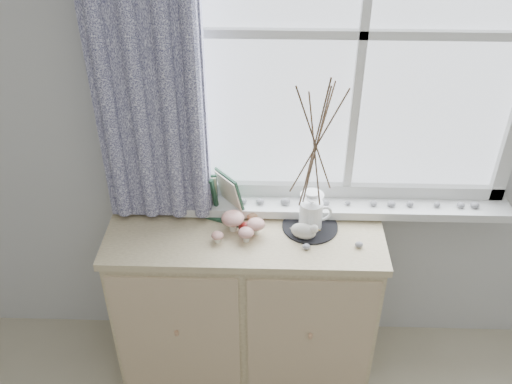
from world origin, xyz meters
TOP-DOWN VIEW (x-y plane):
  - sideboard at (-0.15, 1.75)m, footprint 1.20×0.45m
  - botanical_book at (-0.29, 1.85)m, footprint 0.34×0.24m
  - toadstool_cluster at (-0.17, 1.75)m, footprint 0.23×0.16m
  - wooden_eggs at (-0.17, 1.83)m, footprint 0.16×0.17m
  - songbird_figurine at (0.10, 1.73)m, footprint 0.16×0.11m
  - crocheted_doily at (0.13, 1.80)m, footprint 0.24×0.24m
  - twig_pitcher at (0.13, 1.80)m, footprint 0.34×0.34m
  - sideboard_pebbles at (0.15, 1.75)m, footprint 0.33×0.23m

SIDE VIEW (x-z plane):
  - sideboard at x=-0.15m, z-range 0.00..0.85m
  - crocheted_doily at x=0.13m, z-range 0.85..0.86m
  - sideboard_pebbles at x=0.15m, z-range 0.85..0.87m
  - wooden_eggs at x=-0.17m, z-range 0.84..0.91m
  - songbird_figurine at x=0.10m, z-range 0.85..0.93m
  - toadstool_cluster at x=-0.17m, z-range 0.86..0.95m
  - botanical_book at x=-0.29m, z-range 0.85..1.07m
  - twig_pitcher at x=0.13m, z-range 0.91..1.67m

